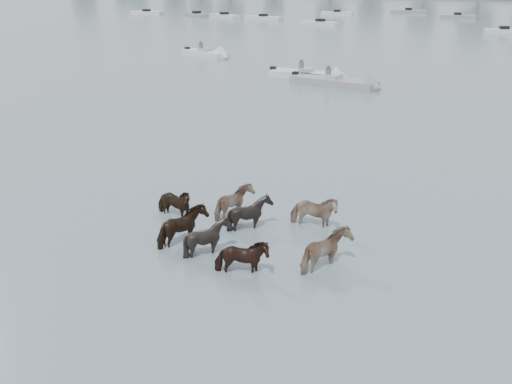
% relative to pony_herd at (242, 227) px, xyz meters
% --- Properties ---
extents(ground, '(400.00, 400.00, 0.00)m').
position_rel_pony_herd_xyz_m(ground, '(0.33, -2.15, -0.40)').
color(ground, slate).
rests_on(ground, ground).
extents(pony_herd, '(6.70, 4.50, 1.28)m').
position_rel_pony_herd_xyz_m(pony_herd, '(0.00, 0.00, 0.00)').
color(pony_herd, black).
rests_on(pony_herd, ground).
extents(motorboat_a, '(5.71, 1.63, 1.92)m').
position_rel_pony_herd_xyz_m(motorboat_a, '(-6.90, 24.42, -0.17)').
color(motorboat_a, silver).
rests_on(motorboat_a, ground).
extents(motorboat_b, '(6.44, 2.37, 1.92)m').
position_rel_pony_herd_xyz_m(motorboat_b, '(-4.33, 22.71, -0.17)').
color(motorboat_b, gray).
rests_on(motorboat_b, ground).
extents(motorboat_f, '(5.11, 2.74, 1.92)m').
position_rel_pony_herd_xyz_m(motorboat_f, '(-18.53, 29.96, -0.17)').
color(motorboat_f, silver).
rests_on(motorboat_f, ground).
extents(distant_flotilla, '(108.01, 28.51, 0.93)m').
position_rel_pony_herd_xyz_m(distant_flotilla, '(0.13, 71.35, -0.14)').
color(distant_flotilla, silver).
rests_on(distant_flotilla, ground).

